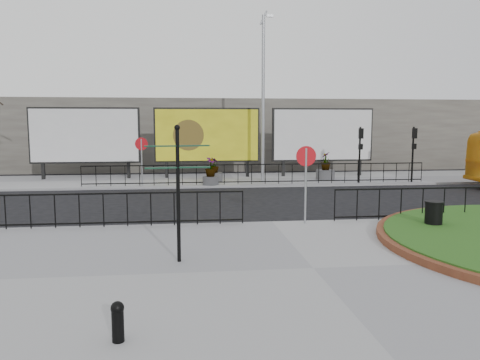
{
  "coord_description": "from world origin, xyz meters",
  "views": [
    {
      "loc": [
        -2.75,
        -14.74,
        3.28
      ],
      "look_at": [
        -0.91,
        1.24,
        1.34
      ],
      "focal_mm": 35.0,
      "sensor_mm": 36.0,
      "label": 1
    }
  ],
  "objects": [
    {
      "name": "ground",
      "position": [
        0.0,
        0.0,
        0.0
      ],
      "size": [
        90.0,
        90.0,
        0.0
      ],
      "primitive_type": "plane",
      "color": "black",
      "rests_on": "ground"
    },
    {
      "name": "pavement_near",
      "position": [
        0.0,
        -5.0,
        0.06
      ],
      "size": [
        30.0,
        10.0,
        0.12
      ],
      "primitive_type": "cube",
      "color": "gray",
      "rests_on": "ground"
    },
    {
      "name": "pavement_far",
      "position": [
        0.0,
        12.0,
        0.06
      ],
      "size": [
        44.0,
        6.0,
        0.12
      ],
      "primitive_type": "cube",
      "color": "gray",
      "rests_on": "ground"
    },
    {
      "name": "railing_near_left",
      "position": [
        -6.0,
        -0.3,
        0.67
      ],
      "size": [
        10.0,
        0.1,
        1.1
      ],
      "primitive_type": null,
      "color": "black",
      "rests_on": "pavement_near"
    },
    {
      "name": "railing_near_right",
      "position": [
        6.5,
        -0.3,
        0.67
      ],
      "size": [
        9.0,
        0.1,
        1.1
      ],
      "primitive_type": null,
      "color": "black",
      "rests_on": "pavement_near"
    },
    {
      "name": "railing_far",
      "position": [
        1.0,
        9.3,
        0.67
      ],
      "size": [
        18.0,
        0.1,
        1.1
      ],
      "primitive_type": null,
      "color": "black",
      "rests_on": "pavement_far"
    },
    {
      "name": "speed_sign_far",
      "position": [
        -5.0,
        9.4,
        1.92
      ],
      "size": [
        0.64,
        0.07,
        2.47
      ],
      "color": "gray",
      "rests_on": "pavement_far"
    },
    {
      "name": "speed_sign_near",
      "position": [
        1.0,
        -0.4,
        1.92
      ],
      "size": [
        0.64,
        0.07,
        2.47
      ],
      "color": "gray",
      "rests_on": "pavement_near"
    },
    {
      "name": "billboard_left",
      "position": [
        -8.5,
        12.97,
        2.6
      ],
      "size": [
        6.2,
        0.31,
        4.1
      ],
      "color": "black",
      "rests_on": "pavement_far"
    },
    {
      "name": "billboard_mid",
      "position": [
        -1.5,
        12.97,
        2.6
      ],
      "size": [
        6.2,
        0.31,
        4.1
      ],
      "color": "black",
      "rests_on": "pavement_far"
    },
    {
      "name": "billboard_right",
      "position": [
        5.5,
        12.97,
        2.6
      ],
      "size": [
        6.2,
        0.31,
        4.1
      ],
      "color": "black",
      "rests_on": "pavement_far"
    },
    {
      "name": "lamp_post",
      "position": [
        1.51,
        11.0,
        4.83
      ],
      "size": [
        0.74,
        0.18,
        9.23
      ],
      "color": "gray",
      "rests_on": "pavement_far"
    },
    {
      "name": "signal_pole_a",
      "position": [
        6.5,
        9.34,
        2.1
      ],
      "size": [
        0.22,
        0.26,
        3.0
      ],
      "color": "black",
      "rests_on": "pavement_far"
    },
    {
      "name": "signal_pole_b",
      "position": [
        9.5,
        9.34,
        2.1
      ],
      "size": [
        0.22,
        0.26,
        3.0
      ],
      "color": "black",
      "rests_on": "pavement_far"
    },
    {
      "name": "building_backdrop",
      "position": [
        0.0,
        22.0,
        2.5
      ],
      "size": [
        40.0,
        10.0,
        5.0
      ],
      "primitive_type": "cube",
      "color": "slate",
      "rests_on": "ground"
    },
    {
      "name": "fingerpost_sign",
      "position": [
        -2.95,
        -4.15,
        2.02
      ],
      "size": [
        1.47,
        0.39,
        3.14
      ],
      "rotation": [
        0.0,
        0.0,
        0.05
      ],
      "color": "black",
      "rests_on": "pavement_near"
    },
    {
      "name": "bollard",
      "position": [
        -3.77,
        -8.08,
        0.45
      ],
      "size": [
        0.2,
        0.2,
        0.61
      ],
      "color": "black",
      "rests_on": "pavement_near"
    },
    {
      "name": "litter_bin",
      "position": [
        4.5,
        -1.9,
        0.57
      ],
      "size": [
        0.54,
        0.54,
        0.89
      ],
      "color": "black",
      "rests_on": "pavement_near"
    },
    {
      "name": "planter_a",
      "position": [
        -1.5,
        9.4,
        0.7
      ],
      "size": [
        0.84,
        0.84,
        1.43
      ],
      "color": "#4C4C4F",
      "rests_on": "pavement_far"
    },
    {
      "name": "planter_b",
      "position": [
        -1.2,
        11.0,
        0.57
      ],
      "size": [
        0.9,
        0.9,
        1.31
      ],
      "color": "#4C4C4F",
      "rests_on": "pavement_far"
    },
    {
      "name": "planter_c",
      "position": [
        5.12,
        11.0,
        0.66
      ],
      "size": [
        1.06,
        1.06,
        1.56
      ],
      "color": "#4C4C4F",
      "rests_on": "pavement_far"
    }
  ]
}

